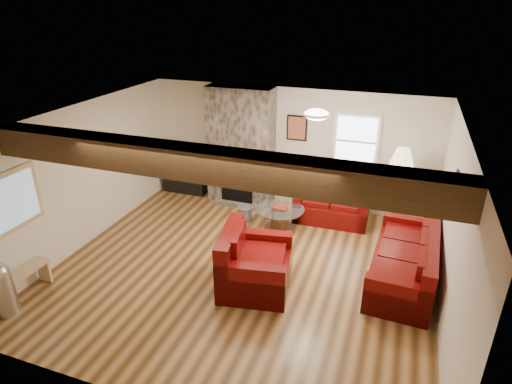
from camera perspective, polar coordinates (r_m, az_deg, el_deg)
room at (r=6.58m, az=-1.89°, el=-1.24°), size 8.00×8.00×8.00m
oak_beam at (r=5.12m, az=-7.15°, el=3.79°), size 6.00×0.36×0.38m
chimney_breast at (r=9.09m, az=-2.07°, el=5.91°), size 1.40×0.67×2.50m
back_window at (r=8.65m, az=13.19°, el=6.62°), size 0.90×0.08×1.10m
hatch_window at (r=7.04m, az=-29.88°, el=-1.09°), size 0.08×1.00×0.90m
ceiling_dome at (r=6.75m, az=8.06°, el=9.96°), size 0.40×0.40×0.18m
artwork_back at (r=8.81m, az=5.47°, el=8.49°), size 0.42×0.06×0.52m
artwork_right at (r=6.32m, az=25.02°, el=0.20°), size 0.06×0.55×0.42m
sofa_three at (r=7.14m, az=19.16°, el=-8.12°), size 1.02×2.22×0.84m
loveseat at (r=8.66m, az=10.09°, el=-1.39°), size 1.46×0.87×0.77m
armchair_red at (r=6.58m, az=-0.03°, el=-8.99°), size 1.21×1.33×0.95m
coffee_table at (r=8.25m, az=3.17°, el=-3.62°), size 0.93×0.93×0.49m
tv_cabinet at (r=10.02m, az=-9.27°, el=1.46°), size 0.99×0.40×0.49m
television at (r=9.85m, az=-9.45°, el=3.98°), size 0.78×0.10×0.45m
floor_lamp at (r=8.11m, az=18.87°, el=3.88°), size 0.43×0.43×1.68m
pine_bench at (r=7.33m, az=-29.15°, el=-11.18°), size 0.26×1.10×0.41m
pedal_bin at (r=7.07m, az=-30.79°, el=-11.00°), size 0.41×0.41×0.81m
coal_bucket at (r=8.63m, az=-1.52°, el=-2.81°), size 0.32×0.32×0.30m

